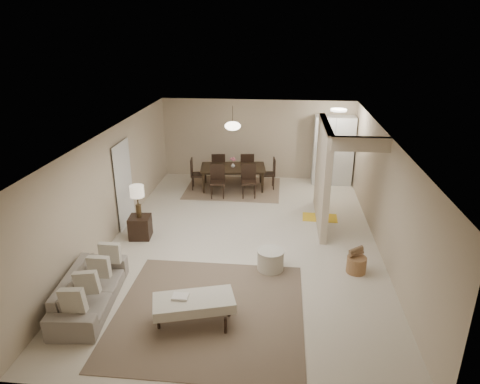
# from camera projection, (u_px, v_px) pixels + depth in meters

# --- Properties ---
(floor) EXTENTS (9.00, 9.00, 0.00)m
(floor) POSITION_uv_depth(u_px,v_px,m) (244.00, 241.00, 9.81)
(floor) COLOR beige
(floor) RESTS_ON ground
(ceiling) EXTENTS (9.00, 9.00, 0.00)m
(ceiling) POSITION_uv_depth(u_px,v_px,m) (244.00, 134.00, 8.91)
(ceiling) COLOR white
(ceiling) RESTS_ON back_wall
(back_wall) EXTENTS (6.00, 0.00, 6.00)m
(back_wall) POSITION_uv_depth(u_px,v_px,m) (257.00, 139.00, 13.53)
(back_wall) COLOR #C3B093
(back_wall) RESTS_ON floor
(left_wall) EXTENTS (0.00, 9.00, 9.00)m
(left_wall) POSITION_uv_depth(u_px,v_px,m) (112.00, 185.00, 9.65)
(left_wall) COLOR #C3B093
(left_wall) RESTS_ON floor
(right_wall) EXTENTS (0.00, 9.00, 9.00)m
(right_wall) POSITION_uv_depth(u_px,v_px,m) (384.00, 195.00, 9.07)
(right_wall) COLOR #C3B093
(right_wall) RESTS_ON floor
(partition) EXTENTS (0.15, 2.50, 2.50)m
(partition) POSITION_uv_depth(u_px,v_px,m) (323.00, 174.00, 10.35)
(partition) COLOR #C3B093
(partition) RESTS_ON floor
(doorway) EXTENTS (0.04, 0.90, 2.04)m
(doorway) POSITION_uv_depth(u_px,v_px,m) (123.00, 185.00, 10.28)
(doorway) COLOR black
(doorway) RESTS_ON floor
(pantry_cabinet) EXTENTS (1.20, 0.55, 2.10)m
(pantry_cabinet) POSITION_uv_depth(u_px,v_px,m) (333.00, 150.00, 13.06)
(pantry_cabinet) COLOR silver
(pantry_cabinet) RESTS_ON floor
(flush_light) EXTENTS (0.44, 0.44, 0.05)m
(flush_light) POSITION_uv_depth(u_px,v_px,m) (339.00, 110.00, 11.67)
(flush_light) COLOR white
(flush_light) RESTS_ON ceiling
(living_rug) EXTENTS (3.20, 3.20, 0.01)m
(living_rug) POSITION_uv_depth(u_px,v_px,m) (210.00, 312.00, 7.37)
(living_rug) COLOR brown
(living_rug) RESTS_ON floor
(sofa) EXTENTS (2.14, 1.00, 0.60)m
(sofa) POSITION_uv_depth(u_px,v_px,m) (90.00, 290.00, 7.46)
(sofa) COLOR gray
(sofa) RESTS_ON floor
(ottoman_bench) EXTENTS (1.43, 0.95, 0.47)m
(ottoman_bench) POSITION_uv_depth(u_px,v_px,m) (194.00, 303.00, 6.97)
(ottoman_bench) COLOR beige
(ottoman_bench) RESTS_ON living_rug
(side_table) EXTENTS (0.52, 0.52, 0.52)m
(side_table) POSITION_uv_depth(u_px,v_px,m) (140.00, 227.00, 9.88)
(side_table) COLOR black
(side_table) RESTS_ON floor
(table_lamp) EXTENTS (0.32, 0.32, 0.76)m
(table_lamp) POSITION_uv_depth(u_px,v_px,m) (137.00, 194.00, 9.59)
(table_lamp) COLOR #45331D
(table_lamp) RESTS_ON side_table
(round_pouf) EXTENTS (0.55, 0.55, 0.43)m
(round_pouf) POSITION_uv_depth(u_px,v_px,m) (271.00, 260.00, 8.58)
(round_pouf) COLOR beige
(round_pouf) RESTS_ON floor
(wicker_basket) EXTENTS (0.45, 0.45, 0.33)m
(wicker_basket) POSITION_uv_depth(u_px,v_px,m) (356.00, 265.00, 8.51)
(wicker_basket) COLOR brown
(wicker_basket) RESTS_ON floor
(dining_rug) EXTENTS (2.80, 2.10, 0.01)m
(dining_rug) POSITION_uv_depth(u_px,v_px,m) (233.00, 188.00, 12.97)
(dining_rug) COLOR #7A624C
(dining_rug) RESTS_ON floor
(dining_table) EXTENTS (2.03, 1.29, 0.67)m
(dining_table) POSITION_uv_depth(u_px,v_px,m) (233.00, 178.00, 12.85)
(dining_table) COLOR black
(dining_table) RESTS_ON dining_rug
(dining_chairs) EXTENTS (2.53, 1.95, 0.93)m
(dining_chairs) POSITION_uv_depth(u_px,v_px,m) (233.00, 174.00, 12.80)
(dining_chairs) COLOR black
(dining_chairs) RESTS_ON dining_rug
(vase) EXTENTS (0.13, 0.13, 0.13)m
(vase) POSITION_uv_depth(u_px,v_px,m) (233.00, 165.00, 12.70)
(vase) COLOR silver
(vase) RESTS_ON dining_table
(yellow_mat) EXTENTS (0.90, 0.57, 0.01)m
(yellow_mat) POSITION_uv_depth(u_px,v_px,m) (320.00, 218.00, 10.98)
(yellow_mat) COLOR yellow
(yellow_mat) RESTS_ON floor
(pendant_light) EXTENTS (0.46, 0.46, 0.71)m
(pendant_light) POSITION_uv_depth(u_px,v_px,m) (233.00, 126.00, 12.27)
(pendant_light) COLOR #45331D
(pendant_light) RESTS_ON ceiling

